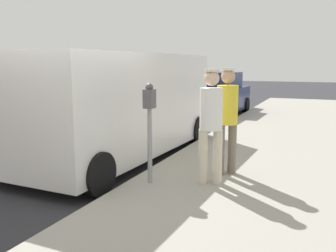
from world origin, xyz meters
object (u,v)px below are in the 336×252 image
object	(u,v)px
parking_meter_near	(150,116)
parked_sedan_ahead	(214,96)
pedestrian_in_white	(211,119)
parked_van	(118,104)
pedestrian_in_yellow	(227,114)

from	to	relation	value
parking_meter_near	parked_sedan_ahead	world-z (taller)	parking_meter_near
parked_sedan_ahead	pedestrian_in_white	bearing A→B (deg)	-74.32
parked_van	parking_meter_near	bearing A→B (deg)	-46.63
parking_meter_near	parked_sedan_ahead	bearing A→B (deg)	99.78
pedestrian_in_white	parked_sedan_ahead	distance (m)	8.76
pedestrian_in_white	parked_sedan_ahead	bearing A→B (deg)	105.68
parking_meter_near	pedestrian_in_yellow	xyz separation A→B (m)	(0.96, 0.90, -0.03)
parking_meter_near	parked_sedan_ahead	size ratio (longest dim) A/B	0.34
pedestrian_in_yellow	parked_sedan_ahead	xyz separation A→B (m)	(-2.47, 7.86, -0.40)
pedestrian_in_white	parked_van	world-z (taller)	parked_van
pedestrian_in_yellow	parked_sedan_ahead	size ratio (longest dim) A/B	0.39
pedestrian_in_yellow	parked_van	xyz separation A→B (m)	(-2.46, 0.69, 0.00)
pedestrian_in_yellow	parked_sedan_ahead	world-z (taller)	pedestrian_in_yellow
pedestrian_in_white	parked_van	size ratio (longest dim) A/B	0.33
pedestrian_in_yellow	pedestrian_in_white	size ratio (longest dim) A/B	1.01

